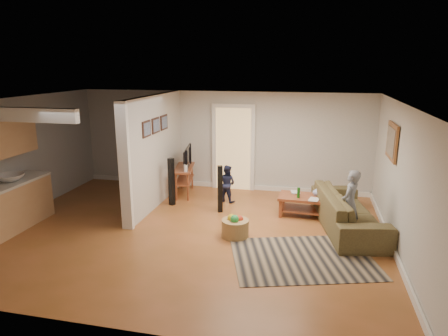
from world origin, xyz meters
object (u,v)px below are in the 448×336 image
at_px(toddler, 227,201).
at_px(child, 347,236).
at_px(speaker_left, 220,189).
at_px(coffee_table, 306,200).
at_px(sofa, 347,228).
at_px(toy_basket, 235,227).
at_px(tv_console, 185,170).
at_px(speaker_right, 172,182).

bearing_deg(toddler, child, 172.27).
xyz_separation_m(speaker_left, child, (2.64, -0.71, -0.52)).
bearing_deg(speaker_left, coffee_table, -13.37).
bearing_deg(coffee_table, sofa, -32.41).
distance_m(toy_basket, child, 2.14).
bearing_deg(toddler, tv_console, 6.32).
bearing_deg(child, speaker_right, -79.05).
height_order(tv_console, speaker_right, speaker_right).
distance_m(coffee_table, speaker_left, 1.86).
distance_m(sofa, coffee_table, 1.03).
bearing_deg(toddler, speaker_right, 43.85).
xyz_separation_m(speaker_right, toy_basket, (1.76, -1.41, -0.36)).
bearing_deg(toddler, toy_basket, 127.22).
height_order(sofa, tv_console, tv_console).
height_order(speaker_right, toddler, speaker_right).
height_order(speaker_left, child, speaker_left).
height_order(coffee_table, toddler, coffee_table).
xyz_separation_m(sofa, toy_basket, (-2.08, -0.88, 0.19)).
relative_size(toy_basket, child, 0.40).
bearing_deg(tv_console, toddler, -25.28).
xyz_separation_m(sofa, coffee_table, (-0.82, 0.52, 0.34)).
height_order(speaker_left, speaker_right, speaker_right).
relative_size(coffee_table, tv_console, 0.97).
distance_m(speaker_left, speaker_right, 1.20).
height_order(tv_console, child, tv_console).
relative_size(speaker_left, toy_basket, 2.06).
bearing_deg(toy_basket, sofa, 22.96).
bearing_deg(speaker_left, toy_basket, -83.89).
height_order(speaker_left, toy_basket, speaker_left).
relative_size(sofa, speaker_right, 2.25).
bearing_deg(tv_console, toy_basket, -63.40).
distance_m(speaker_left, toy_basket, 1.38).
relative_size(tv_console, child, 0.91).
height_order(sofa, speaker_right, speaker_right).
height_order(coffee_table, child, coffee_table).
bearing_deg(speaker_right, tv_console, 110.24).
bearing_deg(toy_basket, child, 13.66).
height_order(toy_basket, child, child).
xyz_separation_m(coffee_table, toddler, (-1.84, 0.52, -0.34)).
distance_m(sofa, toddler, 2.85).
height_order(toy_basket, toddler, toy_basket).
bearing_deg(speaker_right, speaker_left, 14.61).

